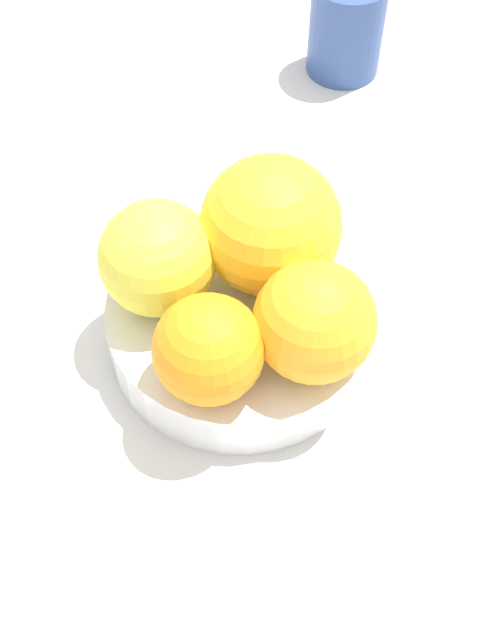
{
  "coord_description": "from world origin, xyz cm",
  "views": [
    {
      "loc": [
        -23.37,
        17.79,
        41.85
      ],
      "look_at": [
        0.0,
        0.0,
        2.1
      ],
      "focal_mm": 46.09,
      "sensor_mm": 36.0,
      "label": 1
    }
  ],
  "objects": [
    {
      "name": "fruit_bowl",
      "position": [
        0.0,
        0.0,
        1.66
      ],
      "size": [
        15.98,
        15.98,
        3.5
      ],
      "color": "white",
      "rests_on": "ground_plane"
    },
    {
      "name": "orange_in_bowl_0",
      "position": [
        0.99,
        -2.95,
        7.6
      ],
      "size": [
        8.2,
        8.2,
        8.2
      ],
      "primitive_type": "sphere",
      "color": "yellow",
      "rests_on": "fruit_bowl"
    },
    {
      "name": "ground_plane",
      "position": [
        0.0,
        0.0,
        -1.0
      ],
      "size": [
        110.0,
        110.0,
        2.0
      ],
      "primitive_type": "cube",
      "color": "silver"
    },
    {
      "name": "ceramic_cup",
      "position": [
        16.65,
        -23.15,
        3.79
      ],
      "size": [
        5.85,
        5.85,
        7.58
      ],
      "primitive_type": "cylinder",
      "color": "#334C8C",
      "rests_on": "ground_plane"
    },
    {
      "name": "orange_in_bowl_2",
      "position": [
        -3.11,
        4.43,
        6.51
      ],
      "size": [
        6.01,
        6.01,
        6.01
      ],
      "primitive_type": "sphere",
      "color": "orange",
      "rests_on": "fruit_bowl"
    },
    {
      "name": "orange_in_bowl_3",
      "position": [
        -5.29,
        -0.94,
        6.86
      ],
      "size": [
        6.71,
        6.71,
        6.71
      ],
      "primitive_type": "sphere",
      "color": "#F9A823",
      "rests_on": "fruit_bowl"
    },
    {
      "name": "orange_in_bowl_1",
      "position": [
        3.44,
        3.22,
        6.87
      ],
      "size": [
        6.74,
        6.74,
        6.74
      ],
      "primitive_type": "sphere",
      "color": "yellow",
      "rests_on": "fruit_bowl"
    }
  ]
}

